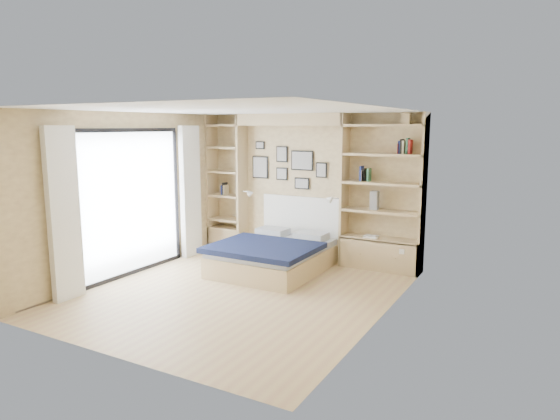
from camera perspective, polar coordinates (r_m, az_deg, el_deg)
The scene contains 8 objects.
ground at distance 7.06m, azimuth -4.61°, elevation -9.40°, with size 4.50×4.50×0.00m, color tan.
room_shell at distance 8.26m, azimuth -1.12°, elevation 1.12°, with size 4.50×4.50×4.50m.
bed at distance 8.01m, azimuth -0.69°, elevation -5.09°, with size 1.58×2.03×1.07m.
photo_gallery at distance 8.84m, azimuth 0.78°, elevation 5.12°, with size 1.48×0.02×0.82m.
reading_lamps at distance 8.63m, azimuth 0.96°, elevation 1.65°, with size 1.92×0.12×0.15m.
shelf_decor at distance 8.08m, azimuth 9.98°, elevation 5.24°, with size 3.51×0.23×2.03m.
deck at distance 9.46m, azimuth -23.21°, elevation -5.24°, with size 3.20×4.00×0.05m, color brown.
deck_chair at distance 9.17m, azimuth -20.64°, elevation -3.01°, with size 0.66×0.90×0.82m.
Camera 1 is at (3.71, -5.55, 2.29)m, focal length 32.00 mm.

